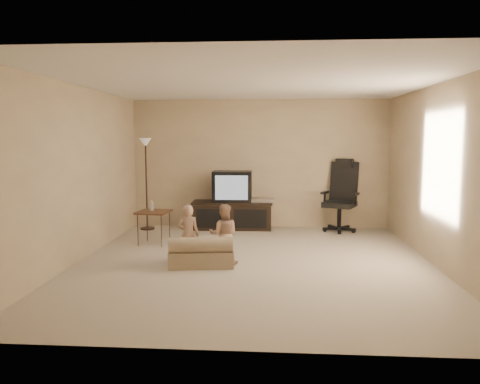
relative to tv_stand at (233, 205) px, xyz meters
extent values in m
plane|color=#C4B69C|center=(0.51, -2.49, -0.47)|extent=(5.50, 5.50, 0.00)
plane|color=silver|center=(0.51, -2.49, 2.03)|extent=(5.50, 5.50, 0.00)
plane|color=#C6B189|center=(0.51, 0.26, 0.78)|extent=(5.00, 0.00, 5.00)
plane|color=#C6B189|center=(0.51, -5.24, 0.78)|extent=(5.00, 0.00, 5.00)
plane|color=#C6B189|center=(-1.99, -2.49, 0.78)|extent=(0.00, 5.50, 5.50)
plane|color=#C6B189|center=(3.01, -2.49, 0.78)|extent=(0.00, 5.50, 5.50)
cube|color=black|center=(-0.01, 0.00, -0.23)|extent=(1.51, 0.57, 0.48)
cube|color=black|center=(-0.01, 0.00, 0.05)|extent=(1.55, 0.61, 0.04)
cube|color=black|center=(-0.35, -0.28, -0.22)|extent=(0.62, 0.04, 0.36)
cube|color=black|center=(0.35, -0.27, -0.22)|extent=(0.62, 0.04, 0.36)
cube|color=black|center=(-0.01, 0.02, 0.36)|extent=(0.76, 0.55, 0.59)
cube|color=silver|center=(0.00, -0.25, 0.36)|extent=(0.61, 0.02, 0.46)
cube|color=#ADADAF|center=(0.58, -0.04, 0.10)|extent=(0.43, 0.31, 0.06)
cylinder|color=black|center=(2.03, -0.14, -0.20)|extent=(0.08, 0.08, 0.43)
cube|color=black|center=(2.03, -0.14, 0.05)|extent=(0.72, 0.72, 0.10)
cube|color=black|center=(2.14, 0.09, 0.45)|extent=(0.55, 0.39, 0.76)
cube|color=black|center=(2.14, 0.09, 0.81)|extent=(0.34, 0.23, 0.17)
cube|color=black|center=(1.76, -0.02, 0.26)|extent=(0.19, 0.31, 0.04)
cube|color=black|center=(2.29, -0.26, 0.26)|extent=(0.19, 0.31, 0.04)
cube|color=brown|center=(-1.19, -1.42, 0.08)|extent=(0.55, 0.55, 0.03)
cylinder|color=#311D15|center=(-1.41, -1.59, -0.20)|extent=(0.01, 0.01, 0.55)
cylinder|color=#311D15|center=(-1.01, -1.64, -0.20)|extent=(0.01, 0.01, 0.55)
cylinder|color=#311D15|center=(-1.37, -1.20, -0.20)|extent=(0.01, 0.01, 0.55)
cylinder|color=#311D15|center=(-0.97, -1.24, -0.20)|extent=(0.01, 0.01, 0.55)
cylinder|color=beige|center=(-1.24, -1.37, 0.16)|extent=(0.07, 0.07, 0.14)
cone|color=beige|center=(-1.24, -1.37, 0.26)|extent=(0.06, 0.06, 0.05)
cylinder|color=#311D15|center=(-1.64, -0.18, -0.45)|extent=(0.27, 0.27, 0.03)
cylinder|color=#311D15|center=(-1.64, -0.18, 0.37)|extent=(0.03, 0.03, 1.65)
cone|color=beige|center=(-1.64, -0.18, 1.21)|extent=(0.23, 0.23, 0.16)
cube|color=tan|center=(-0.21, -2.66, -0.35)|extent=(0.93, 0.58, 0.23)
cylinder|color=tan|center=(-0.19, -2.82, -0.14)|extent=(0.88, 0.32, 0.21)
imported|color=tan|center=(-0.40, -2.62, -0.04)|extent=(0.32, 0.24, 0.84)
imported|color=tan|center=(0.09, -2.55, -0.04)|extent=(0.43, 0.25, 0.85)
camera|label=1|loc=(0.77, -8.93, 1.30)|focal=35.00mm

